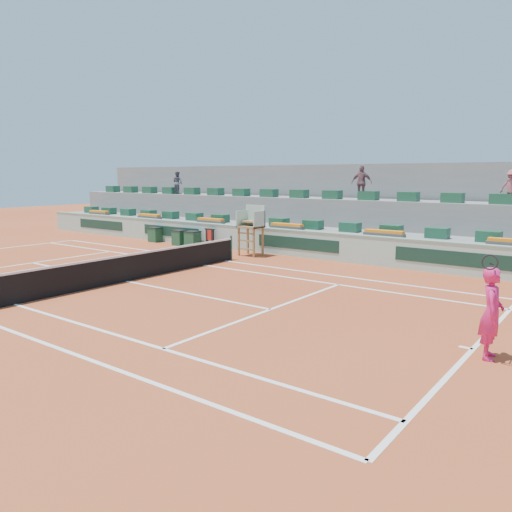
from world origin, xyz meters
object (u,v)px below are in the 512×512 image
(player_bag, at_px, (210,247))
(drink_cooler_a, at_px, (193,239))
(umpire_chair, at_px, (252,223))
(tennis_player, at_px, (491,313))

(player_bag, bearing_deg, drink_cooler_a, 166.64)
(umpire_chair, xyz_separation_m, tennis_player, (12.27, -7.86, -0.57))
(umpire_chair, relative_size, tennis_player, 1.05)
(tennis_player, bearing_deg, umpire_chair, 147.35)
(player_bag, xyz_separation_m, tennis_player, (15.04, -7.92, 0.80))
(umpire_chair, relative_size, drink_cooler_a, 2.86)
(player_bag, bearing_deg, tennis_player, -27.78)
(umpire_chair, bearing_deg, drink_cooler_a, 174.25)
(player_bag, xyz_separation_m, umpire_chair, (2.77, -0.06, 1.37))
(umpire_chair, height_order, tennis_player, umpire_chair)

